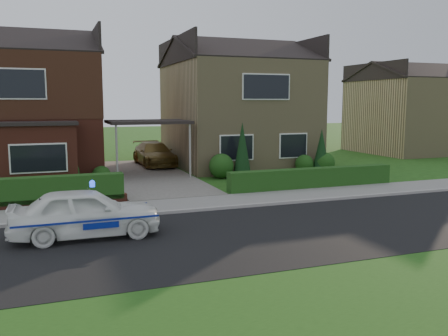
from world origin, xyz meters
name	(u,v)px	position (x,y,z in m)	size (l,w,h in m)	color
ground	(228,236)	(0.00, 0.00, 0.00)	(120.00, 120.00, 0.00)	#1C4713
road	(228,236)	(0.00, 0.00, 0.00)	(60.00, 6.00, 0.02)	black
kerb	(196,210)	(0.00, 3.05, 0.06)	(60.00, 0.16, 0.12)	#9E9993
sidewalk	(187,204)	(0.00, 4.10, 0.05)	(60.00, 2.00, 0.10)	slate
grass_verge	(329,310)	(0.00, -5.00, 0.00)	(60.00, 4.00, 0.01)	#1C4713
driveway	(149,176)	(0.00, 11.00, 0.06)	(3.80, 12.00, 0.12)	#666059
house_left	(20,99)	(-5.78, 13.90, 3.81)	(7.50, 9.53, 7.25)	brown
house_right	(236,102)	(5.80, 13.99, 3.66)	(7.50, 8.06, 7.25)	tan
carport_link	(148,123)	(0.00, 10.95, 2.66)	(3.80, 3.00, 2.77)	black
dwarf_wall	(11,206)	(-5.80, 5.30, 0.18)	(7.70, 0.25, 0.36)	brown
hedge_left	(12,210)	(-5.80, 5.45, 0.00)	(7.50, 0.55, 0.90)	#163812
hedge_right	(312,189)	(5.80, 5.35, 0.00)	(7.50, 0.55, 0.80)	#163812
shrub_left_mid	(63,173)	(-4.00, 9.30, 0.66)	(1.32, 1.32, 1.32)	#163812
shrub_left_near	(101,175)	(-2.40, 9.60, 0.42)	(0.84, 0.84, 0.84)	#163812
shrub_right_near	(221,166)	(3.20, 9.40, 0.60)	(1.20, 1.20, 1.20)	#163812
shrub_right_mid	(304,164)	(7.80, 9.50, 0.48)	(0.96, 0.96, 0.96)	#163812
shrub_right_far	(324,163)	(8.80, 9.20, 0.54)	(1.08, 1.08, 1.08)	#163812
conifer_a	(242,151)	(4.20, 9.20, 1.30)	(0.90, 0.90, 2.60)	black
conifer_b	(321,152)	(8.60, 9.20, 1.10)	(0.90, 0.90, 2.20)	black
neighbour_right	(408,117)	(20.00, 16.00, 2.60)	(6.50, 7.00, 5.20)	tan
police_car	(86,213)	(-3.66, 1.20, 0.68)	(3.64, 3.99, 1.51)	white
driveway_car	(154,154)	(1.00, 14.40, 0.76)	(1.79, 4.41, 1.28)	brown
potted_plant_b	(3,183)	(-6.33, 9.00, 0.39)	(0.34, 0.42, 0.77)	gray
potted_plant_c	(75,179)	(-3.57, 9.00, 0.43)	(0.48, 0.48, 0.85)	gray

